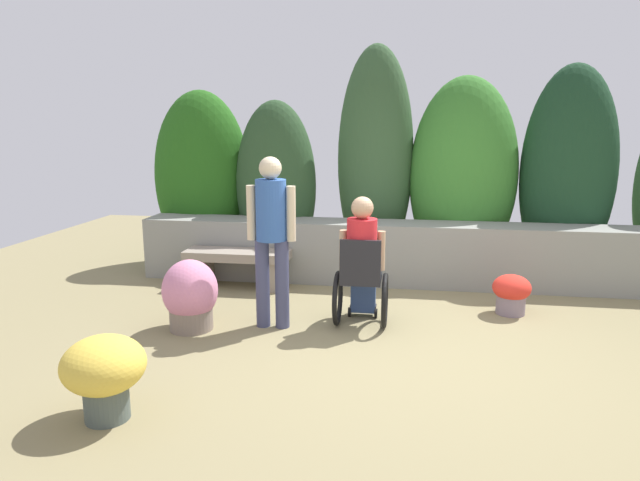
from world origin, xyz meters
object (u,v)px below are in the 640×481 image
at_px(flower_pot_terracotta_by_wall, 190,296).
at_px(stone_bench, 238,263).
at_px(person_in_wheelchair, 362,266).
at_px(person_standing_companion, 271,231).
at_px(flower_pot_purple_near, 511,292).
at_px(flower_pot_red_accent, 104,371).

bearing_deg(flower_pot_terracotta_by_wall, stone_bench, 88.79).
bearing_deg(person_in_wheelchair, person_standing_companion, -169.94).
relative_size(stone_bench, person_standing_companion, 0.76).
xyz_separation_m(person_in_wheelchair, flower_pot_purple_near, (1.58, 0.58, -0.38)).
xyz_separation_m(person_standing_companion, flower_pot_purple_near, (2.46, 0.78, -0.75)).
relative_size(person_in_wheelchair, person_standing_companion, 0.77).
bearing_deg(flower_pot_purple_near, person_standing_companion, -162.36).
height_order(person_in_wheelchair, person_standing_companion, person_standing_companion).
xyz_separation_m(person_standing_companion, flower_pot_red_accent, (-0.72, -1.95, -0.63)).
height_order(person_standing_companion, flower_pot_purple_near, person_standing_companion).
bearing_deg(person_standing_companion, person_in_wheelchair, 4.69).
distance_m(person_in_wheelchair, flower_pot_terracotta_by_wall, 1.74).
height_order(stone_bench, flower_pot_terracotta_by_wall, flower_pot_terracotta_by_wall).
bearing_deg(person_standing_companion, flower_pot_terracotta_by_wall, -174.37).
xyz_separation_m(person_in_wheelchair, flower_pot_red_accent, (-1.60, -2.16, -0.26)).
relative_size(person_in_wheelchair, flower_pot_terracotta_by_wall, 1.86).
distance_m(stone_bench, flower_pot_red_accent, 3.25).
xyz_separation_m(stone_bench, person_standing_companion, (0.76, -1.29, 0.68)).
distance_m(person_standing_companion, flower_pot_red_accent, 2.18).
distance_m(person_standing_companion, flower_pot_purple_near, 2.69).
height_order(person_in_wheelchair, flower_pot_red_accent, person_in_wheelchair).
bearing_deg(flower_pot_red_accent, person_standing_companion, 69.84).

